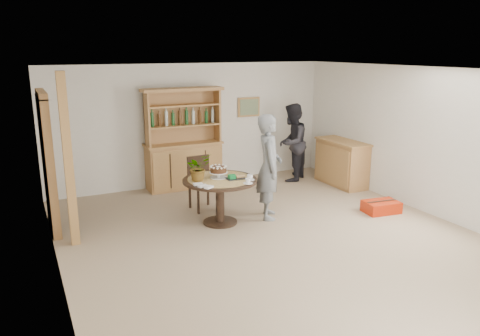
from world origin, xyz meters
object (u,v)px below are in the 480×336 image
at_px(red_suitcase, 381,207).
at_px(adult_person, 292,143).
at_px(teen_boy, 269,167).
at_px(dining_chair, 201,179).
at_px(dining_table, 220,188).
at_px(sideboard, 342,163).
at_px(hutch, 184,155).

bearing_deg(red_suitcase, adult_person, 104.87).
bearing_deg(red_suitcase, teen_boy, 168.22).
height_order(dining_chair, red_suitcase, dining_chair).
bearing_deg(adult_person, red_suitcase, 57.17).
bearing_deg(dining_table, adult_person, 35.10).
bearing_deg(dining_chair, red_suitcase, -33.87).
bearing_deg(teen_boy, adult_person, -16.29).
bearing_deg(sideboard, hutch, 157.79).
height_order(teen_boy, adult_person, teen_boy).
height_order(sideboard, red_suitcase, sideboard).
xyz_separation_m(hutch, dining_chair, (-0.15, -1.36, -0.15)).
height_order(hutch, red_suitcase, hutch).
xyz_separation_m(hutch, sideboard, (3.04, -1.24, -0.22)).
height_order(adult_person, red_suitcase, adult_person).
xyz_separation_m(hutch, dining_table, (-0.15, -2.19, -0.08)).
relative_size(teen_boy, adult_person, 1.06).
height_order(sideboard, teen_boy, teen_boy).
relative_size(dining_table, dining_chair, 1.27).
height_order(dining_table, red_suitcase, dining_table).
relative_size(hutch, red_suitcase, 3.16).
relative_size(dining_table, adult_person, 0.72).
xyz_separation_m(hutch, red_suitcase, (2.60, -2.95, -0.59)).
bearing_deg(hutch, dining_chair, -96.34).
distance_m(teen_boy, red_suitcase, 2.15).
bearing_deg(hutch, sideboard, -22.21).
bearing_deg(hutch, red_suitcase, -48.64).
relative_size(dining_table, red_suitcase, 1.86).
height_order(sideboard, dining_table, sideboard).
relative_size(hutch, teen_boy, 1.16).
relative_size(sideboard, dining_chair, 1.33).
xyz_separation_m(dining_table, teen_boy, (0.85, -0.10, 0.28)).
xyz_separation_m(sideboard, red_suitcase, (-0.44, -1.71, -0.37)).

